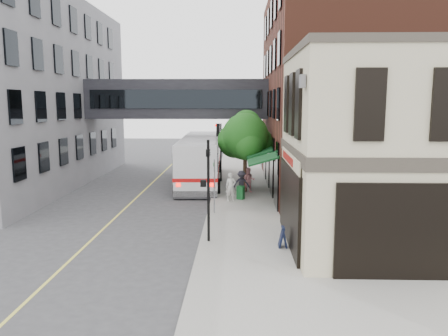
# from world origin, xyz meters

# --- Properties ---
(ground) EXTENTS (120.00, 120.00, 0.00)m
(ground) POSITION_xyz_m (0.00, 0.00, 0.00)
(ground) COLOR #38383A
(ground) RESTS_ON ground
(sidewalk_main) EXTENTS (4.00, 60.00, 0.15)m
(sidewalk_main) POSITION_xyz_m (2.00, 14.00, 0.07)
(sidewalk_main) COLOR gray
(sidewalk_main) RESTS_ON ground
(corner_building) EXTENTS (10.19, 8.12, 8.45)m
(corner_building) POSITION_xyz_m (8.97, 2.00, 4.21)
(corner_building) COLOR beige
(corner_building) RESTS_ON ground
(brick_building) EXTENTS (13.76, 18.00, 14.00)m
(brick_building) POSITION_xyz_m (9.98, 15.00, 6.99)
(brick_building) COLOR #4F2518
(brick_building) RESTS_ON ground
(skyway_bridge) EXTENTS (14.00, 3.18, 3.00)m
(skyway_bridge) POSITION_xyz_m (-3.00, 18.00, 6.50)
(skyway_bridge) COLOR black
(skyway_bridge) RESTS_ON ground
(traffic_signal_near) EXTENTS (0.44, 0.22, 4.60)m
(traffic_signal_near) POSITION_xyz_m (0.37, 2.00, 2.98)
(traffic_signal_near) COLOR black
(traffic_signal_near) RESTS_ON sidewalk_main
(traffic_signal_far) EXTENTS (0.53, 0.28, 4.50)m
(traffic_signal_far) POSITION_xyz_m (0.26, 17.00, 3.34)
(traffic_signal_far) COLOR black
(traffic_signal_far) RESTS_ON sidewalk_main
(street_sign_pole) EXTENTS (0.08, 0.75, 3.00)m
(street_sign_pole) POSITION_xyz_m (0.39, 7.00, 1.93)
(street_sign_pole) COLOR gray
(street_sign_pole) RESTS_ON sidewalk_main
(street_tree) EXTENTS (3.80, 3.20, 5.60)m
(street_tree) POSITION_xyz_m (2.19, 13.22, 3.91)
(street_tree) COLOR #382619
(street_tree) RESTS_ON sidewalk_main
(lane_marking) EXTENTS (0.12, 40.00, 0.01)m
(lane_marking) POSITION_xyz_m (-5.00, 10.00, 0.01)
(lane_marking) COLOR #D8CC4C
(lane_marking) RESTS_ON ground
(bus) EXTENTS (3.48, 13.19, 3.53)m
(bus) POSITION_xyz_m (-1.21, 17.26, 1.98)
(bus) COLOR silver
(bus) RESTS_ON ground
(pedestrian_a) EXTENTS (0.72, 0.55, 1.79)m
(pedestrian_a) POSITION_xyz_m (1.27, 10.01, 1.04)
(pedestrian_a) COLOR silver
(pedestrian_a) RESTS_ON sidewalk_main
(pedestrian_b) EXTENTS (0.86, 0.69, 1.71)m
(pedestrian_b) POSITION_xyz_m (2.47, 12.69, 1.00)
(pedestrian_b) COLOR #D68A90
(pedestrian_b) RESTS_ON sidewalk_main
(pedestrian_c) EXTENTS (1.20, 0.81, 1.72)m
(pedestrian_c) POSITION_xyz_m (1.94, 11.32, 1.01)
(pedestrian_c) COLOR black
(pedestrian_c) RESTS_ON sidewalk_main
(newspaper_box) EXTENTS (0.54, 0.52, 0.85)m
(newspaper_box) POSITION_xyz_m (1.89, 10.56, 0.57)
(newspaper_box) COLOR #145B26
(newspaper_box) RESTS_ON sidewalk_main
(sandwich_board) EXTENTS (0.33, 0.50, 0.88)m
(sandwich_board) POSITION_xyz_m (3.60, 1.27, 0.59)
(sandwich_board) COLOR black
(sandwich_board) RESTS_ON sidewalk_main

